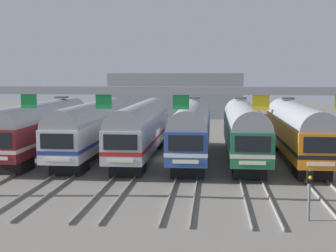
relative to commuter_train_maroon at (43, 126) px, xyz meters
The scene contains 11 objects.
ground_plane 11.09m from the commuter_train_maroon, ahead, with size 160.00×160.00×0.00m, color slate.
track_bed 20.29m from the commuter_train_maroon, 57.68° to the left, with size 23.02×70.00×0.15m.
commuter_train_maroon is the anchor object (origin of this frame).
commuter_train_silver 4.30m from the commuter_train_maroon, ahead, with size 2.88×18.06×4.77m.
commuter_train_stainless 8.61m from the commuter_train_maroon, ahead, with size 2.88×18.06×4.77m.
commuter_train_blue 12.91m from the commuter_train_maroon, ahead, with size 2.88×18.06×5.05m.
commuter_train_green 17.21m from the commuter_train_maroon, ahead, with size 2.88×18.06×5.05m.
commuter_train_orange 21.51m from the commuter_train_maroon, ahead, with size 2.88×18.06×5.05m.
catenary_gantry 17.47m from the commuter_train_maroon, 51.45° to the right, with size 26.75×0.44×6.97m.
yard_signal_mast 25.22m from the commuter_train_maroon, 39.80° to the right, with size 0.28×0.35×2.53m.
maintenance_building 41.55m from the commuter_train_maroon, 78.26° to the left, with size 21.96×10.00×7.38m, color gray.
Camera 1 is at (3.89, -38.78, 7.10)m, focal length 49.67 mm.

